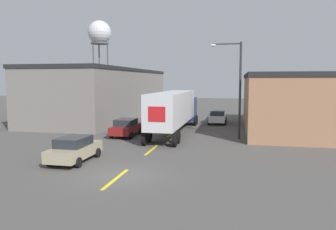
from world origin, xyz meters
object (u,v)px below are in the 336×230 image
parked_car_right_far (218,117)px  street_lamp (236,83)px  parked_car_left_far (126,127)px  water_tower (100,34)px  semi_truck (175,108)px  parked_car_left_near (75,149)px

parked_car_right_far → street_lamp: street_lamp is taller
parked_car_left_far → water_tower: water_tower is taller
parked_car_left_far → water_tower: bearing=116.6°
semi_truck → parked_car_right_far: 9.02m
parked_car_right_far → water_tower: 40.21m
parked_car_left_near → parked_car_right_far: bearing=69.3°
parked_car_left_near → parked_car_left_far: 9.86m
street_lamp → parked_car_right_far: bearing=102.2°
parked_car_left_far → water_tower: 44.18m
parked_car_left_near → parked_car_right_far: size_ratio=1.00×
parked_car_left_far → street_lamp: (9.91, 0.76, 4.08)m
semi_truck → street_lamp: street_lamp is taller
water_tower → street_lamp: (28.67, -36.65, -10.05)m
street_lamp → parked_car_left_far: bearing=-175.6°
parked_car_left_far → parked_car_right_far: bearing=54.0°
semi_truck → parked_car_left_near: 13.22m
water_tower → street_lamp: 47.61m
water_tower → street_lamp: size_ratio=2.10×
water_tower → street_lamp: water_tower is taller
parked_car_right_far → parked_car_left_far: 13.21m
water_tower → street_lamp: bearing=-52.0°
parked_car_left_far → water_tower: (-18.76, 37.42, 14.12)m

